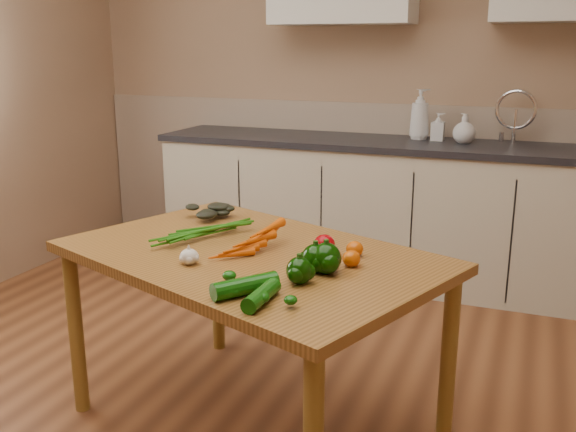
# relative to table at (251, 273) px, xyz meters

# --- Properties ---
(room) EXTENTS (4.04, 5.04, 2.64)m
(room) POSITION_rel_table_xyz_m (-0.18, -0.12, 0.59)
(room) COLOR brown
(room) RESTS_ON ground
(counter_run) EXTENTS (2.84, 0.64, 1.14)m
(counter_run) POSITION_rel_table_xyz_m (0.03, 1.89, -0.20)
(counter_run) COLOR #BEB89E
(counter_run) RESTS_ON ground
(table) EXTENTS (1.60, 1.31, 0.74)m
(table) POSITION_rel_table_xyz_m (0.00, 0.00, 0.00)
(table) COLOR #94602B
(table) RESTS_ON ground
(soap_bottle_a) EXTENTS (0.16, 0.16, 0.31)m
(soap_bottle_a) POSITION_rel_table_xyz_m (0.24, 2.01, 0.40)
(soap_bottle_a) COLOR silver
(soap_bottle_a) RESTS_ON counter_run
(soap_bottle_b) EXTENTS (0.08, 0.08, 0.17)m
(soap_bottle_b) POSITION_rel_table_xyz_m (0.36, 1.99, 0.33)
(soap_bottle_b) COLOR silver
(soap_bottle_b) RESTS_ON counter_run
(soap_bottle_c) EXTENTS (0.19, 0.19, 0.17)m
(soap_bottle_c) POSITION_rel_table_xyz_m (0.52, 1.94, 0.33)
(soap_bottle_c) COLOR silver
(soap_bottle_c) RESTS_ON counter_run
(carrot_bunch) EXTENTS (0.31, 0.27, 0.07)m
(carrot_bunch) POSITION_rel_table_xyz_m (-0.07, 0.03, 0.12)
(carrot_bunch) COLOR #E45605
(carrot_bunch) RESTS_ON table
(leafy_greens) EXTENTS (0.20, 0.18, 0.10)m
(leafy_greens) POSITION_rel_table_xyz_m (-0.36, 0.37, 0.13)
(leafy_greens) COLOR black
(leafy_greens) RESTS_ON table
(garlic_bulb) EXTENTS (0.07, 0.07, 0.06)m
(garlic_bulb) POSITION_rel_table_xyz_m (-0.14, -0.20, 0.11)
(garlic_bulb) COLOR silver
(garlic_bulb) RESTS_ON table
(pepper_a) EXTENTS (0.10, 0.10, 0.10)m
(pepper_a) POSITION_rel_table_xyz_m (0.29, -0.12, 0.13)
(pepper_a) COLOR black
(pepper_a) RESTS_ON table
(pepper_b) EXTENTS (0.10, 0.10, 0.10)m
(pepper_b) POSITION_rel_table_xyz_m (0.33, -0.11, 0.13)
(pepper_b) COLOR black
(pepper_b) RESTS_ON table
(pepper_c) EXTENTS (0.09, 0.09, 0.09)m
(pepper_c) POSITION_rel_table_xyz_m (0.28, -0.24, 0.12)
(pepper_c) COLOR black
(pepper_c) RESTS_ON table
(tomato_a) EXTENTS (0.08, 0.08, 0.07)m
(tomato_a) POSITION_rel_table_xyz_m (0.26, 0.08, 0.12)
(tomato_a) COLOR #930207
(tomato_a) RESTS_ON table
(tomato_b) EXTENTS (0.06, 0.06, 0.06)m
(tomato_b) POSITION_rel_table_xyz_m (0.37, 0.09, 0.11)
(tomato_b) COLOR #C54C04
(tomato_b) RESTS_ON table
(tomato_c) EXTENTS (0.06, 0.06, 0.06)m
(tomato_c) POSITION_rel_table_xyz_m (0.39, -0.02, 0.11)
(tomato_c) COLOR #C54C04
(tomato_c) RESTS_ON table
(zucchini_a) EXTENTS (0.05, 0.19, 0.05)m
(zucchini_a) POSITION_rel_table_xyz_m (0.24, -0.43, 0.11)
(zucchini_a) COLOR #0A4106
(zucchini_a) RESTS_ON table
(zucchini_b) EXTENTS (0.17, 0.21, 0.06)m
(zucchini_b) POSITION_rel_table_xyz_m (0.16, -0.39, 0.11)
(zucchini_b) COLOR #0A4106
(zucchini_b) RESTS_ON table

